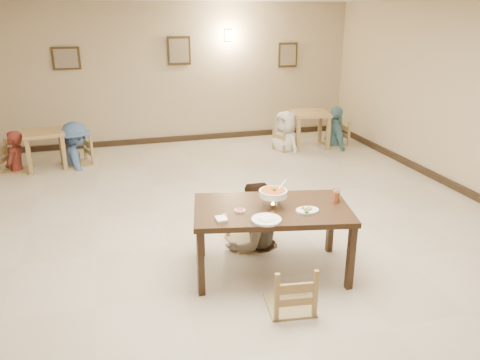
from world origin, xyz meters
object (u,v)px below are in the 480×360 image
object	(u,v)px
drink_glass	(336,196)
bg_diner_a	(10,131)
bg_table_left	(44,138)
bg_chair_lr	(75,138)
curry_warmer	(273,193)
bg_diner_b	(73,122)
chair_far	(249,205)
bg_diner_c	(286,111)
bg_chair_rl	(286,130)
bg_diner_d	(337,107)
main_table	(272,214)
bg_chair_rr	(336,122)
main_diner	(254,183)
bg_table_right	(310,118)
chair_near	(291,264)
bg_chair_ll	(13,144)

from	to	relation	value
drink_glass	bg_diner_a	bearing A→B (deg)	131.09
bg_table_left	bg_chair_lr	world-z (taller)	bg_chair_lr
curry_warmer	drink_glass	distance (m)	0.73
bg_diner_b	chair_far	bearing A→B (deg)	-167.93
bg_diner_c	bg_chair_rl	bearing A→B (deg)	0.00
curry_warmer	bg_diner_d	size ratio (longest dim) A/B	0.20
main_table	bg_chair_rr	xyz separation A→B (m)	(3.13, 4.62, -0.20)
main_diner	bg_diner_b	world-z (taller)	bg_diner_b
main_diner	bg_table_right	distance (m)	4.74
bg_chair_rl	bg_diner_b	bearing A→B (deg)	68.19
drink_glass	bg_chair_lr	xyz separation A→B (m)	(-3.02, 4.78, -0.33)
bg_table_right	bg_chair_rl	distance (m)	0.62
chair_near	curry_warmer	distance (m)	0.85
bg_chair_ll	curry_warmer	bearing A→B (deg)	-131.57
bg_diner_a	bg_table_left	bearing A→B (deg)	111.70
bg_chair_rl	bg_diner_b	xyz separation A→B (m)	(-4.24, 0.10, 0.41)
bg_diner_c	bg_diner_d	xyz separation A→B (m)	(1.17, 0.01, 0.03)
main_table	curry_warmer	bearing A→B (deg)	7.95
drink_glass	bg_diner_c	distance (m)	4.83
bg_diner_b	curry_warmer	bearing A→B (deg)	-171.63
drink_glass	bg_chair_ll	world-z (taller)	bg_chair_ll
bg_diner_c	bg_chair_rr	bearing A→B (deg)	69.82
chair_near	bg_diner_b	size ratio (longest dim) A/B	0.58
bg_diner_c	bg_chair_ll	bearing A→B (deg)	-110.96
chair_near	bg_chair_lr	world-z (taller)	bg_chair_lr
bg_table_right	bg_chair_rl	size ratio (longest dim) A/B	1.01
main_diner	bg_table_right	xyz separation A→B (m)	(2.53, 4.00, -0.20)
main_diner	drink_glass	distance (m)	1.04
bg_chair_lr	bg_diner_c	size ratio (longest dim) A/B	0.65
bg_chair_rl	bg_diner_b	world-z (taller)	bg_diner_b
bg_table_right	bg_chair_lr	xyz separation A→B (m)	(-4.83, 0.02, -0.09)
chair_near	bg_diner_c	world-z (taller)	bg_diner_c
curry_warmer	bg_table_left	size ratio (longest dim) A/B	0.42
main_diner	bg_diner_a	xyz separation A→B (m)	(-3.37, 3.95, -0.07)
bg_chair_ll	bg_chair_lr	size ratio (longest dim) A/B	0.98
curry_warmer	bg_chair_ll	distance (m)	5.75
chair_far	drink_glass	size ratio (longest dim) A/B	6.41
curry_warmer	bg_diner_d	xyz separation A→B (m)	(3.12, 4.62, -0.09)
curry_warmer	bg_diner_b	size ratio (longest dim) A/B	0.20
bg_table_left	bg_table_right	xyz separation A→B (m)	(5.37, 0.00, 0.05)
chair_far	bg_chair_rl	size ratio (longest dim) A/B	1.21
drink_glass	bg_chair_ll	size ratio (longest dim) A/B	0.15
main_table	chair_far	xyz separation A→B (m)	(-0.03, 0.75, -0.19)
drink_glass	bg_diner_b	size ratio (longest dim) A/B	0.10
curry_warmer	bg_chair_lr	size ratio (longest dim) A/B	0.32
bg_table_right	bg_diner_c	distance (m)	0.63
bg_chair_rl	bg_diner_c	size ratio (longest dim) A/B	0.52
curry_warmer	bg_chair_rl	bearing A→B (deg)	67.13
bg_table_right	bg_chair_rr	xyz separation A→B (m)	(0.59, -0.07, -0.11)
bg_chair_rr	main_table	bearing A→B (deg)	-33.69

